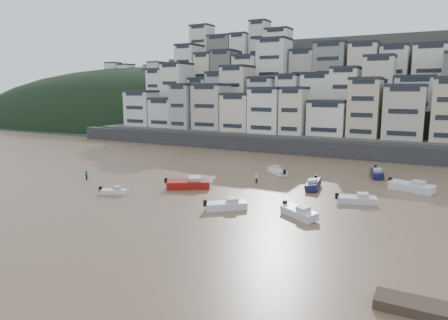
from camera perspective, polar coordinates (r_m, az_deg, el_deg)
The scene contains 16 objects.
ground at distance 44.90m, azimuth -26.10°, elevation -10.30°, with size 400.00×400.00×0.00m, color brown.
sea_strip at distance 223.13m, azimuth -12.40°, elevation 5.94°, with size 340.00×340.00×0.00m, color #3E4C59.
harbor_wall at distance 93.33m, azimuth 12.47°, elevation 1.71°, with size 140.00×3.00×3.50m, color #38383A.
hillside at distance 130.42m, azimuth 19.57°, elevation 8.63°, with size 141.04×66.00×50.00m.
headland at distance 205.87m, azimuth -11.03°, elevation 5.67°, with size 216.00×135.00×53.33m.
boat_c at distance 60.81m, azimuth -5.15°, elevation -3.20°, with size 7.08×2.32×1.93m, color maroon, non-canonical shape.
boat_h at distance 71.42m, azimuth 7.68°, elevation -1.45°, with size 5.48×1.79×1.49m, color silver, non-canonical shape.
boat_e at distance 62.04m, azimuth 12.63°, elevation -3.27°, with size 6.02×1.97×1.64m, color #141741, non-canonical shape.
boat_i at distance 73.50m, azimuth 21.01°, elevation -1.62°, with size 6.21×2.03×1.69m, color #121639, non-canonical shape.
boat_a at distance 50.14m, azimuth 0.31°, elevation -6.25°, with size 5.64×1.84×1.54m, color white, non-canonical shape.
boat_g at distance 65.15m, azimuth 25.22°, elevation -3.26°, with size 6.87×2.25×1.87m, color silver, non-canonical shape.
boat_b at distance 47.95m, azimuth 10.64°, elevation -7.19°, with size 5.61×1.84×1.53m, color silver, non-canonical shape.
boat_j at distance 59.60m, azimuth -15.48°, elevation -4.20°, with size 4.05×1.33×1.11m, color white, non-canonical shape.
boat_d at distance 55.53m, azimuth 18.44°, elevation -5.20°, with size 5.40×1.77×1.47m, color silver, non-canonical shape.
person_blue at distance 70.64m, azimuth -19.07°, elevation -1.94°, with size 0.44×0.44×1.74m, color #175FAD, non-canonical shape.
person_pink at distance 64.29m, azimuth 4.67°, elevation -2.55°, with size 0.44×0.44×1.74m, color beige, non-canonical shape.
Camera 1 is at (34.96, -23.99, 14.77)m, focal length 32.00 mm.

